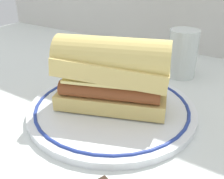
# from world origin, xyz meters

# --- Properties ---
(ground_plane) EXTENTS (1.50, 1.50, 0.00)m
(ground_plane) POSITION_xyz_m (0.00, 0.00, 0.00)
(ground_plane) COLOR silver
(plate) EXTENTS (0.30, 0.30, 0.01)m
(plate) POSITION_xyz_m (-0.01, 0.01, 0.01)
(plate) COLOR white
(plate) RESTS_ON ground_plane
(sausage_sandwich) EXTENTS (0.21, 0.15, 0.12)m
(sausage_sandwich) POSITION_xyz_m (-0.01, 0.01, 0.08)
(sausage_sandwich) COLOR #D8BB66
(sausage_sandwich) RESTS_ON plate
(drinking_glass) EXTENTS (0.07, 0.07, 0.11)m
(drinking_glass) POSITION_xyz_m (0.04, 0.23, 0.05)
(drinking_glass) COLOR silver
(drinking_glass) RESTS_ON ground_plane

